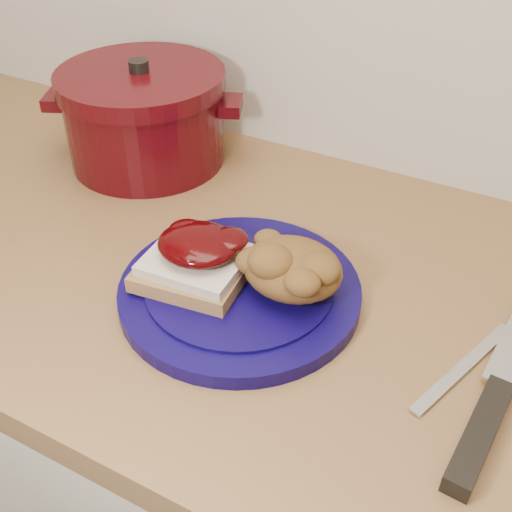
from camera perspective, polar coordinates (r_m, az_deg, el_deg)
The scene contains 8 objects.
base_cabinet at distance 1.11m, azimuth 2.94°, elevation -21.41°, with size 4.00×0.60×0.86m, color beige.
plate at distance 0.72m, azimuth -1.45°, elevation -3.18°, with size 0.27×0.27×0.02m, color #0A043A.
sandwich at distance 0.71m, azimuth -5.39°, elevation -0.21°, with size 0.13×0.11×0.06m.
stuffing_mound at distance 0.69m, azimuth 3.26°, elevation -1.13°, with size 0.11×0.10×0.06m, color brown.
chef_knife at distance 0.65m, azimuth 20.50°, elevation -11.82°, with size 0.06×0.35×0.02m.
butter_knife at distance 0.68m, azimuth 17.97°, elevation -9.35°, with size 0.17×0.01×0.00m, color silver.
dutch_oven at distance 0.97m, azimuth -9.88°, elevation 12.13°, with size 0.32×0.32×0.15m.
pepper_grinder at distance 1.05m, azimuth -10.01°, elevation 13.31°, with size 0.06×0.06×0.12m.
Camera 1 is at (0.22, 0.97, 1.38)m, focal length 45.00 mm.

